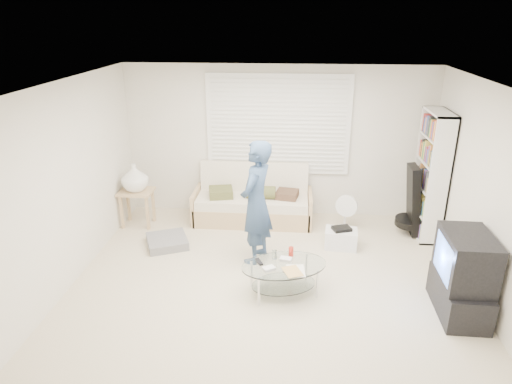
# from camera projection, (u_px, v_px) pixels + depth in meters

# --- Properties ---
(ground) EXTENTS (5.00, 5.00, 0.00)m
(ground) POSITION_uv_depth(u_px,v_px,m) (269.00, 282.00, 5.87)
(ground) COLOR #C1B596
(ground) RESTS_ON ground
(room_shell) EXTENTS (5.02, 4.52, 2.51)m
(room_shell) POSITION_uv_depth(u_px,v_px,m) (273.00, 150.00, 5.72)
(room_shell) COLOR silver
(room_shell) RESTS_ON ground
(window_blinds) EXTENTS (2.32, 0.08, 1.62)m
(window_blinds) POSITION_uv_depth(u_px,v_px,m) (278.00, 125.00, 7.34)
(window_blinds) COLOR silver
(window_blinds) RESTS_ON ground
(futon_sofa) EXTENTS (1.92, 0.78, 0.94)m
(futon_sofa) POSITION_uv_depth(u_px,v_px,m) (253.00, 203.00, 7.52)
(futon_sofa) COLOR tan
(futon_sofa) RESTS_ON ground
(grey_floor_pillow) EXTENTS (0.74, 0.74, 0.13)m
(grey_floor_pillow) POSITION_uv_depth(u_px,v_px,m) (167.00, 241.00, 6.77)
(grey_floor_pillow) COLOR slate
(grey_floor_pillow) RESTS_ON ground
(side_table) EXTENTS (0.52, 0.42, 1.04)m
(side_table) POSITION_uv_depth(u_px,v_px,m) (135.00, 180.00, 7.19)
(side_table) COLOR tan
(side_table) RESTS_ON ground
(bookshelf) EXTENTS (0.30, 0.81, 1.93)m
(bookshelf) POSITION_uv_depth(u_px,v_px,m) (431.00, 175.00, 6.81)
(bookshelf) COLOR white
(bookshelf) RESTS_ON ground
(guitar_case) EXTENTS (0.39, 0.40, 1.09)m
(guitar_case) POSITION_uv_depth(u_px,v_px,m) (412.00, 205.00, 6.98)
(guitar_case) COLOR black
(guitar_case) RESTS_ON ground
(floor_fan) EXTENTS (0.36, 0.24, 0.58)m
(floor_fan) POSITION_uv_depth(u_px,v_px,m) (345.00, 209.00, 7.21)
(floor_fan) COLOR white
(floor_fan) RESTS_ON ground
(storage_bin) EXTENTS (0.49, 0.37, 0.32)m
(storage_bin) POSITION_uv_depth(u_px,v_px,m) (341.00, 238.00, 6.69)
(storage_bin) COLOR white
(storage_bin) RESTS_ON ground
(tv_unit) EXTENTS (0.51, 0.91, 0.98)m
(tv_unit) POSITION_uv_depth(u_px,v_px,m) (463.00, 276.00, 5.11)
(tv_unit) COLOR black
(tv_unit) RESTS_ON ground
(coffee_table) EXTENTS (1.19, 0.95, 0.51)m
(coffee_table) POSITION_uv_depth(u_px,v_px,m) (284.00, 270.00, 5.54)
(coffee_table) COLOR silver
(coffee_table) RESTS_ON ground
(standing_person) EXTENTS (0.59, 0.73, 1.72)m
(standing_person) POSITION_uv_depth(u_px,v_px,m) (256.00, 203.00, 6.10)
(standing_person) COLOR navy
(standing_person) RESTS_ON ground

